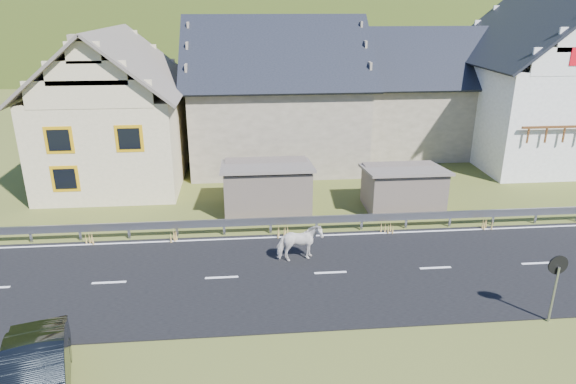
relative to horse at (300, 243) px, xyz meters
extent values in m
plane|color=#424D19|center=(1.04, -1.09, -0.76)|extent=(160.00, 160.00, 0.00)
cube|color=black|center=(1.04, -1.09, -0.74)|extent=(60.00, 7.00, 0.04)
cube|color=silver|center=(1.04, -1.09, -0.72)|extent=(60.00, 6.60, 0.01)
cube|color=#93969B|center=(1.04, 2.59, -0.18)|extent=(28.00, 0.08, 0.34)
cube|color=#93969B|center=(-10.96, 2.61, -0.41)|extent=(0.10, 0.06, 0.70)
cube|color=#93969B|center=(-8.96, 2.61, -0.41)|extent=(0.10, 0.06, 0.70)
cube|color=#93969B|center=(-6.96, 2.61, -0.41)|extent=(0.10, 0.06, 0.70)
cube|color=#93969B|center=(-4.96, 2.61, -0.41)|extent=(0.10, 0.06, 0.70)
cube|color=#93969B|center=(-2.96, 2.61, -0.41)|extent=(0.10, 0.06, 0.70)
cube|color=#93969B|center=(-0.96, 2.61, -0.41)|extent=(0.10, 0.06, 0.70)
cube|color=#93969B|center=(1.04, 2.61, -0.41)|extent=(0.10, 0.06, 0.70)
cube|color=#93969B|center=(3.04, 2.61, -0.41)|extent=(0.10, 0.06, 0.70)
cube|color=#93969B|center=(5.04, 2.61, -0.41)|extent=(0.10, 0.06, 0.70)
cube|color=#93969B|center=(7.04, 2.61, -0.41)|extent=(0.10, 0.06, 0.70)
cube|color=#93969B|center=(9.04, 2.61, -0.41)|extent=(0.10, 0.06, 0.70)
cube|color=#93969B|center=(11.04, 2.61, -0.41)|extent=(0.10, 0.06, 0.70)
cube|color=#716256|center=(-0.96, 5.41, 0.34)|extent=(4.30, 3.30, 2.40)
cube|color=#716256|center=(5.54, 4.91, 0.24)|extent=(3.80, 2.90, 2.20)
cube|color=beige|center=(-8.96, 10.91, 1.74)|extent=(7.00, 9.00, 5.00)
cube|color=#C58E0B|center=(-10.56, 6.41, 2.64)|extent=(1.30, 0.12, 1.30)
cube|color=#C58E0B|center=(-7.36, 6.41, 2.64)|extent=(1.30, 0.12, 1.30)
cube|color=#C58E0B|center=(-10.56, 6.41, 0.74)|extent=(1.30, 0.12, 1.30)
cube|color=tan|center=(-10.96, 12.41, 5.80)|extent=(0.70, 0.70, 2.40)
cube|color=tan|center=(0.04, 13.91, 1.74)|extent=(10.00, 9.00, 5.00)
cube|color=tan|center=(10.04, 15.91, 1.54)|extent=(9.00, 8.00, 4.60)
cube|color=white|center=(16.04, 12.91, 2.24)|extent=(8.00, 10.00, 6.00)
ellipsoid|color=#283611|center=(6.04, 178.91, -20.76)|extent=(440.00, 280.00, 260.00)
ellipsoid|color=black|center=(-53.96, 108.91, 5.24)|extent=(76.00, 50.00, 28.00)
imported|color=silver|center=(0.00, 0.00, 0.00)|extent=(1.06, 1.82, 1.44)
imported|color=black|center=(-7.36, -6.70, -0.06)|extent=(2.62, 4.49, 1.40)
cylinder|color=#93969B|center=(7.37, -4.69, 0.20)|extent=(0.08, 0.08, 1.92)
cylinder|color=black|center=(7.37, -4.61, 1.20)|extent=(0.63, 0.07, 0.63)
cylinder|color=white|center=(7.37, -4.57, 1.20)|extent=(0.54, 0.05, 0.54)
camera|label=1|loc=(-2.03, -17.60, 8.72)|focal=32.00mm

